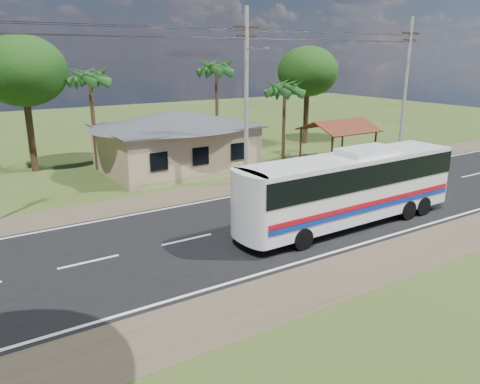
# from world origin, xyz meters

# --- Properties ---
(ground) EXTENTS (120.00, 120.00, 0.00)m
(ground) POSITION_xyz_m (0.00, 0.00, 0.00)
(ground) COLOR #344819
(ground) RESTS_ON ground
(road) EXTENTS (120.00, 16.00, 0.03)m
(road) POSITION_xyz_m (0.00, 0.00, 0.01)
(road) COLOR black
(road) RESTS_ON ground
(house) EXTENTS (12.40, 10.00, 5.00)m
(house) POSITION_xyz_m (1.00, 13.00, 2.64)
(house) COLOR tan
(house) RESTS_ON ground
(waiting_shed) EXTENTS (5.20, 4.48, 3.35)m
(waiting_shed) POSITION_xyz_m (13.00, 8.50, 2.73)
(waiting_shed) COLOR #382514
(waiting_shed) RESTS_ON ground
(concrete_barrier) EXTENTS (7.00, 0.30, 0.90)m
(concrete_barrier) POSITION_xyz_m (12.00, 5.60, 0.45)
(concrete_barrier) COLOR #9E9E99
(concrete_barrier) RESTS_ON ground
(utility_poles) EXTENTS (32.80, 2.22, 11.00)m
(utility_poles) POSITION_xyz_m (2.67, 6.49, 5.77)
(utility_poles) COLOR #9E9E99
(utility_poles) RESTS_ON ground
(palm_near) EXTENTS (2.80, 2.80, 6.70)m
(palm_near) POSITION_xyz_m (9.50, 11.00, 5.71)
(palm_near) COLOR #47301E
(palm_near) RESTS_ON ground
(palm_mid) EXTENTS (2.80, 2.80, 8.20)m
(palm_mid) POSITION_xyz_m (6.00, 15.50, 7.16)
(palm_mid) COLOR #47301E
(palm_mid) RESTS_ON ground
(palm_far) EXTENTS (2.80, 2.80, 7.70)m
(palm_far) POSITION_xyz_m (-4.00, 16.00, 6.68)
(palm_far) COLOR #47301E
(palm_far) RESTS_ON ground
(tree_behind_house) EXTENTS (6.00, 6.00, 9.61)m
(tree_behind_house) POSITION_xyz_m (-8.00, 18.00, 7.12)
(tree_behind_house) COLOR #47301E
(tree_behind_house) RESTS_ON ground
(tree_behind_shed) EXTENTS (5.60, 5.60, 9.02)m
(tree_behind_shed) POSITION_xyz_m (16.00, 16.00, 6.68)
(tree_behind_shed) COLOR #47301E
(tree_behind_shed) RESTS_ON ground
(coach_bus) EXTENTS (12.32, 2.84, 3.81)m
(coach_bus) POSITION_xyz_m (3.32, -2.47, 2.18)
(coach_bus) COLOR silver
(coach_bus) RESTS_ON ground
(motorcycle) EXTENTS (2.00, 1.36, 1.00)m
(motorcycle) POSITION_xyz_m (10.13, 7.73, 0.50)
(motorcycle) COLOR black
(motorcycle) RESTS_ON ground
(person) EXTENTS (0.62, 0.44, 1.60)m
(person) POSITION_xyz_m (17.81, 4.77, 0.80)
(person) COLOR navy
(person) RESTS_ON ground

